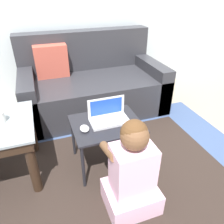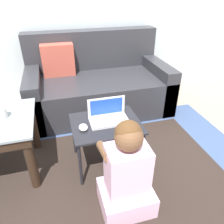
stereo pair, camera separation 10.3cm
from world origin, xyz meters
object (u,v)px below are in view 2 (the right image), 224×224
object	(u,v)px
couch	(97,84)
person_seated	(127,175)
laptop	(108,117)
cup_on_table	(1,113)
laptop_desk	(106,128)
computer_mouse	(83,127)

from	to	relation	value
couch	person_seated	distance (m)	1.47
laptop	person_seated	distance (m)	0.50
laptop	cup_on_table	xyz separation A→B (m)	(-0.78, 0.13, 0.09)
laptop_desk	laptop	xyz separation A→B (m)	(0.03, 0.02, 0.08)
computer_mouse	couch	bearing A→B (deg)	72.73
laptop	person_seated	size ratio (longest dim) A/B	0.43
person_seated	couch	bearing A→B (deg)	85.25
cup_on_table	laptop	bearing A→B (deg)	-9.49
laptop_desk	laptop	distance (m)	0.09
couch	laptop_desk	bearing A→B (deg)	-98.08
computer_mouse	cup_on_table	world-z (taller)	cup_on_table
laptop	computer_mouse	world-z (taller)	laptop
laptop	couch	bearing A→B (deg)	83.30
person_seated	laptop	bearing A→B (deg)	89.35
couch	laptop_desk	size ratio (longest dim) A/B	2.99
computer_mouse	person_seated	bearing A→B (deg)	-63.84
laptop_desk	computer_mouse	distance (m)	0.20
computer_mouse	person_seated	xyz separation A→B (m)	(0.21, -0.42, -0.13)
cup_on_table	couch	bearing A→B (deg)	43.83
couch	computer_mouse	size ratio (longest dim) A/B	17.19
laptop	laptop_desk	bearing A→B (deg)	-140.96
laptop_desk	laptop	world-z (taller)	laptop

